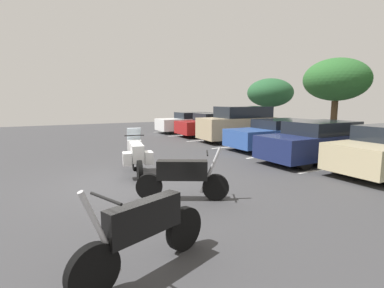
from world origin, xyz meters
The scene contains 12 objects.
ground centered at (0.00, 0.00, -0.05)m, with size 44.00×44.00×0.10m, color #38383A.
motorcycle_touring centered at (-0.85, 0.44, 0.66)m, with size 2.17×0.95×1.42m.
motorcycle_second centered at (4.29, -0.97, 0.56)m, with size 0.98×2.11×1.34m.
motorcycle_third centered at (1.89, 0.74, 0.57)m, with size 1.14×1.95×1.25m.
parking_stripes centered at (-1.44, 7.50, 0.00)m, with size 21.81×4.84×0.01m.
car_white centered at (-11.17, 7.43, 0.71)m, with size 1.85×4.64×1.43m.
car_red centered at (-8.46, 7.77, 0.73)m, with size 1.88×4.66×1.47m.
car_tan centered at (-5.64, 7.68, 0.98)m, with size 1.96×4.25×1.94m.
car_blue centered at (-2.76, 7.87, 0.70)m, with size 1.95×4.86×1.39m.
car_navy centered at (0.15, 7.26, 0.74)m, with size 2.02×4.93×1.51m.
tree_center_left centered at (-6.26, 16.33, 3.68)m, with size 4.41×4.41×5.16m.
tree_far_right centered at (-15.33, 18.46, 3.00)m, with size 4.52×4.52×4.42m.
Camera 1 is at (7.93, -2.10, 2.31)m, focal length 27.83 mm.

